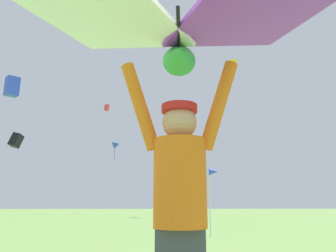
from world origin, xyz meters
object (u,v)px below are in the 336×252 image
object	(u,v)px
kite_flyer_person	(180,209)
distant_kite_blue_high_right	(115,146)
held_stunt_kite	(179,26)
distant_kite_yellow_low_left	(233,64)
distant_kite_black_overhead_distant	(16,140)
distant_kite_green_mid_right	(229,27)
distant_kite_red_mid_left	(107,107)
marker_flag	(213,177)
distant_kite_blue_high_left	(12,87)

from	to	relation	value
kite_flyer_person	distant_kite_blue_high_right	xyz separation A→B (m)	(-4.60, 33.68, 6.18)
held_stunt_kite	distant_kite_blue_high_right	bearing A→B (deg)	97.74
held_stunt_kite	distant_kite_yellow_low_left	bearing A→B (deg)	74.96
distant_kite_black_overhead_distant	distant_kite_green_mid_right	bearing A→B (deg)	-1.47
distant_kite_blue_high_right	kite_flyer_person	bearing A→B (deg)	-82.22
distant_kite_green_mid_right	distant_kite_red_mid_left	xyz separation A→B (m)	(-12.33, 7.91, -5.70)
distant_kite_blue_high_right	distant_kite_green_mid_right	distance (m)	17.16
kite_flyer_person	marker_flag	xyz separation A→B (m)	(1.63, 8.03, 0.84)
distant_kite_blue_high_right	distant_kite_yellow_low_left	xyz separation A→B (m)	(13.32, -1.32, 9.39)
distant_kite_blue_high_right	distant_kite_black_overhead_distant	distance (m)	10.74
kite_flyer_person	held_stunt_kite	world-z (taller)	held_stunt_kite
distant_kite_blue_high_left	distant_kite_yellow_low_left	xyz separation A→B (m)	(18.65, 13.01, 7.79)
distant_kite_yellow_low_left	distant_kite_blue_high_left	bearing A→B (deg)	-145.10
distant_kite_yellow_low_left	held_stunt_kite	bearing A→B (deg)	-105.04
distant_kite_blue_high_left	distant_kite_blue_high_right	bearing A→B (deg)	69.57
distant_kite_blue_high_left	distant_kite_green_mid_right	xyz separation A→B (m)	(16.62, 6.23, 8.48)
marker_flag	distant_kite_green_mid_right	bearing A→B (deg)	73.92
marker_flag	distant_kite_black_overhead_distant	bearing A→B (deg)	127.34
distant_kite_yellow_low_left	marker_flag	bearing A→B (deg)	-106.24
kite_flyer_person	distant_kite_blue_high_right	size ratio (longest dim) A/B	0.98
kite_flyer_person	distant_kite_black_overhead_distant	distance (m)	29.23
distant_kite_red_mid_left	marker_flag	distance (m)	28.21
kite_flyer_person	distant_kite_red_mid_left	size ratio (longest dim) A/B	2.51
kite_flyer_person	distant_kite_black_overhead_distant	size ratio (longest dim) A/B	1.35
held_stunt_kite	distant_kite_green_mid_right	size ratio (longest dim) A/B	1.14
kite_flyer_person	held_stunt_kite	distance (m)	1.22
held_stunt_kite	distant_kite_yellow_low_left	xyz separation A→B (m)	(8.72, 32.46, 14.36)
held_stunt_kite	distant_kite_blue_high_left	xyz separation A→B (m)	(-9.93, 19.45, 6.57)
kite_flyer_person	distant_kite_red_mid_left	distance (m)	35.57
distant_kite_red_mid_left	marker_flag	world-z (taller)	distant_kite_red_mid_left
distant_kite_black_overhead_distant	distant_kite_yellow_low_left	world-z (taller)	distant_kite_yellow_low_left
held_stunt_kite	distant_kite_green_mid_right	world-z (taller)	distant_kite_green_mid_right
distant_kite_blue_high_left	distant_kite_yellow_low_left	bearing A→B (deg)	34.90
kite_flyer_person	distant_kite_red_mid_left	xyz separation A→B (m)	(-5.64, 33.49, 10.55)
distant_kite_green_mid_right	marker_flag	bearing A→B (deg)	-106.08
distant_kite_black_overhead_distant	marker_flag	size ratio (longest dim) A/B	0.69
distant_kite_green_mid_right	marker_flag	distance (m)	23.90
kite_flyer_person	distant_kite_blue_high_right	distance (m)	34.55
kite_flyer_person	held_stunt_kite	size ratio (longest dim) A/B	0.86
held_stunt_kite	distant_kite_yellow_low_left	size ratio (longest dim) A/B	0.90
kite_flyer_person	distant_kite_blue_high_left	world-z (taller)	distant_kite_blue_high_left
held_stunt_kite	marker_flag	xyz separation A→B (m)	(1.64, 8.13, -0.37)
distant_kite_blue_high_right	distant_kite_green_mid_right	size ratio (longest dim) A/B	1.00
distant_kite_blue_high_right	distant_kite_yellow_low_left	distance (m)	16.35
distant_kite_red_mid_left	distant_kite_green_mid_right	bearing A→B (deg)	-32.69
distant_kite_green_mid_right	distant_kite_blue_high_right	bearing A→B (deg)	144.34
distant_kite_black_overhead_distant	distant_kite_yellow_low_left	bearing A→B (deg)	16.82
distant_kite_blue_high_right	distant_kite_black_overhead_distant	size ratio (longest dim) A/B	1.37
distant_kite_blue_high_right	marker_flag	distance (m)	26.93
marker_flag	held_stunt_kite	bearing A→B (deg)	-101.39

